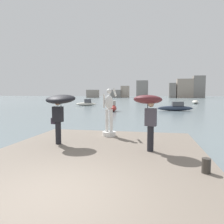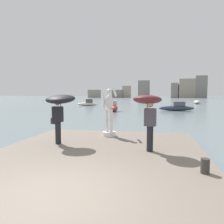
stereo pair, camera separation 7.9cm
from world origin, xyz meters
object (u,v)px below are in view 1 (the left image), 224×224
boat_mid (175,107)px  onlooker_right (149,106)px  boat_near (113,107)px  boat_rightward (195,102)px  boat_far (86,103)px  mooring_bollard (206,166)px  statue_white_figure (109,117)px  onlooker_left (60,104)px

boat_mid → onlooker_right: bearing=-98.3°
boat_near → boat_rightward: 30.22m
boat_rightward → boat_far: bearing=-149.6°
mooring_bollard → boat_mid: boat_mid is taller
boat_mid → mooring_bollard: bearing=-94.4°
statue_white_figure → boat_mid: size_ratio=0.45×
boat_rightward → mooring_bollard: bearing=-100.6°
boat_mid → boat_near: bearing=-163.6°
mooring_bollard → boat_rightward: boat_rightward is taller
boat_rightward → statue_white_figure: bearing=-105.6°
onlooker_right → mooring_bollard: bearing=-51.4°
boat_near → boat_mid: boat_near is taller
onlooker_right → mooring_bollard: 2.71m
onlooker_right → onlooker_left: bearing=173.6°
statue_white_figure → mooring_bollard: 5.33m
mooring_bollard → boat_mid: bearing=85.6°
onlooker_left → boat_far: size_ratio=0.48×
statue_white_figure → boat_near: size_ratio=0.67×
statue_white_figure → boat_mid: 21.90m
onlooker_left → mooring_bollard: size_ratio=5.36×
onlooker_right → boat_rightward: (10.58, 46.80, -1.51)m
boat_far → onlooker_left: bearing=-74.0°
mooring_bollard → onlooker_left: bearing=155.6°
onlooker_left → boat_mid: bearing=73.5°
onlooker_left → boat_far: bearing=106.0°
onlooker_right → boat_mid: bearing=81.7°
boat_rightward → onlooker_left: bearing=-106.8°
boat_far → onlooker_right: bearing=-68.9°
statue_white_figure → onlooker_right: (1.85, -2.29, 0.64)m
onlooker_right → boat_near: bearing=103.8°
onlooker_left → onlooker_right: (3.41, -0.38, -0.04)m
mooring_bollard → boat_mid: 25.43m
onlooker_right → boat_mid: onlooker_right is taller
onlooker_left → boat_near: onlooker_left is taller
onlooker_right → boat_far: bearing=111.1°
boat_mid → boat_far: size_ratio=1.19×
mooring_bollard → boat_near: (-6.63, 22.83, -0.02)m
mooring_bollard → onlooker_right: bearing=128.6°
statue_white_figure → boat_rightward: statue_white_figure is taller
onlooker_left → boat_far: (-9.35, 32.72, -1.51)m
mooring_bollard → boat_near: bearing=106.2°
onlooker_right → boat_rightward: 48.00m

